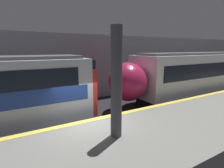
# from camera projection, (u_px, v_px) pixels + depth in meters

# --- Properties ---
(ground_plane) EXTENTS (120.00, 120.00, 0.00)m
(ground_plane) POSITION_uv_depth(u_px,v_px,m) (88.00, 142.00, 7.87)
(ground_plane) COLOR black
(platform) EXTENTS (40.00, 4.32, 1.09)m
(platform) POSITION_uv_depth(u_px,v_px,m) (112.00, 156.00, 5.93)
(platform) COLOR slate
(platform) RESTS_ON ground
(station_rear_barrier) EXTENTS (50.00, 0.15, 5.25)m
(station_rear_barrier) POSITION_uv_depth(u_px,v_px,m) (54.00, 69.00, 12.85)
(station_rear_barrier) COLOR #939399
(station_rear_barrier) RESTS_ON ground
(support_pillar_near) EXTENTS (0.39, 0.39, 3.79)m
(support_pillar_near) POSITION_uv_depth(u_px,v_px,m) (116.00, 84.00, 5.85)
(support_pillar_near) COLOR #47474C
(support_pillar_near) RESTS_ON platform
(train_modern) EXTENTS (16.89, 2.98, 3.81)m
(train_modern) POSITION_uv_depth(u_px,v_px,m) (200.00, 74.00, 15.02)
(train_modern) COLOR black
(train_modern) RESTS_ON ground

